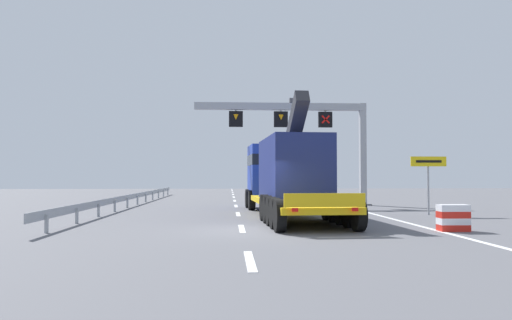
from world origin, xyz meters
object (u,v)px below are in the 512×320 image
(overhead_lane_gantry, at_px, (303,123))
(heavy_haul_truck_yellow, at_px, (284,174))
(crash_barrier_striped, at_px, (453,218))
(exit_sign_yellow, at_px, (428,170))

(overhead_lane_gantry, distance_m, heavy_haul_truck_yellow, 8.19)
(overhead_lane_gantry, bearing_deg, crash_barrier_striped, -79.19)
(crash_barrier_striped, bearing_deg, heavy_haul_truck_yellow, 123.41)
(overhead_lane_gantry, bearing_deg, exit_sign_yellow, -58.10)
(exit_sign_yellow, relative_size, crash_barrier_striped, 2.82)
(heavy_haul_truck_yellow, xyz_separation_m, crash_barrier_striped, (4.92, -7.46, -1.54))
(overhead_lane_gantry, xyz_separation_m, exit_sign_yellow, (4.87, -7.83, -3.14))
(exit_sign_yellow, height_order, crash_barrier_striped, exit_sign_yellow)
(overhead_lane_gantry, relative_size, crash_barrier_striped, 11.31)
(exit_sign_yellow, distance_m, crash_barrier_striped, 7.33)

